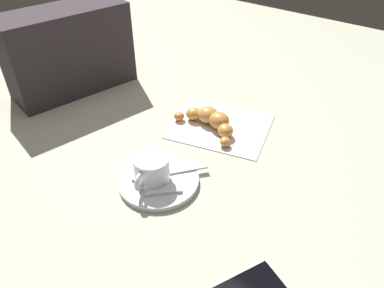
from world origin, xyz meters
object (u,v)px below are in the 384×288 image
at_px(sugar_packet, 163,190).
at_px(croissant, 211,120).
at_px(teaspoon, 157,174).
at_px(napkin, 220,126).
at_px(laptop_bag, 69,51).
at_px(saucer, 158,180).
at_px(espresso_cup, 151,169).

bearing_deg(sugar_packet, croissant, 57.70).
xyz_separation_m(teaspoon, napkin, (0.21, 0.00, -0.01)).
bearing_deg(laptop_bag, croissant, 112.07).
bearing_deg(sugar_packet, saucer, 102.45).
distance_m(saucer, napkin, 0.21).
distance_m(teaspoon, napkin, 0.21).
relative_size(saucer, napkin, 0.71).
height_order(espresso_cup, laptop_bag, laptop_bag).
relative_size(sugar_packet, laptop_bag, 0.21).
bearing_deg(saucer, espresso_cup, 166.34).
relative_size(espresso_cup, laptop_bag, 0.29).
bearing_deg(laptop_bag, napkin, 113.64).
height_order(espresso_cup, teaspoon, espresso_cup).
height_order(saucer, napkin, saucer).
bearing_deg(espresso_cup, napkin, 0.72).
bearing_deg(espresso_cup, sugar_packet, -104.78).
relative_size(saucer, croissant, 0.89).
relative_size(sugar_packet, croissant, 0.39).
height_order(sugar_packet, laptop_bag, laptop_bag).
height_order(teaspoon, napkin, teaspoon).
relative_size(napkin, laptop_bag, 0.70).
relative_size(espresso_cup, napkin, 0.42).
height_order(teaspoon, laptop_bag, laptop_bag).
distance_m(sugar_packet, laptop_bag, 0.45).
distance_m(saucer, croissant, 0.20).
xyz_separation_m(saucer, napkin, (0.21, 0.01, -0.00)).
bearing_deg(laptop_bag, saucer, 83.47).
xyz_separation_m(sugar_packet, napkin, (0.23, 0.04, -0.01)).
bearing_deg(teaspoon, laptop_bag, 70.75).
bearing_deg(saucer, napkin, 1.43).
bearing_deg(teaspoon, napkin, 0.52).
bearing_deg(croissant, teaspoon, -174.95).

